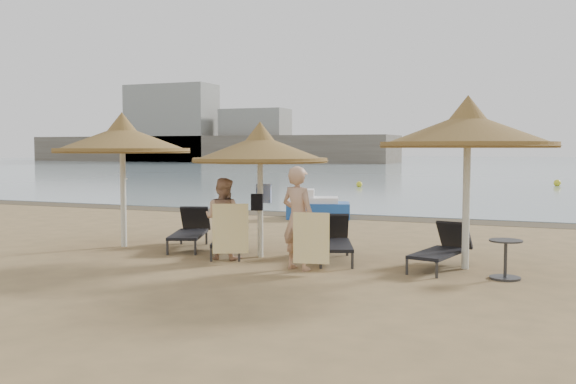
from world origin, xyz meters
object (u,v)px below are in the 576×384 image
object	(u,v)px
lounger_near_left	(230,236)
person_right	(298,210)
palapa_center	(260,149)
pedal_boat	(317,207)
palapa_left	(122,140)
lounger_far_left	(190,230)
lounger_near_right	(334,240)
lounger_far_right	(443,248)
side_table	(505,261)
person_left	(223,212)
palapa_right	(468,131)

from	to	relation	value
lounger_near_left	person_right	bearing A→B (deg)	-51.51
palapa_center	pedal_boat	bearing A→B (deg)	100.34
palapa_left	pedal_boat	distance (m)	7.87
lounger_far_left	lounger_near_left	world-z (taller)	lounger_far_left
lounger_near_left	lounger_near_right	world-z (taller)	lounger_near_right
palapa_left	pedal_boat	world-z (taller)	palapa_left
palapa_center	lounger_near_left	size ratio (longest dim) A/B	1.46
lounger_far_right	side_table	bearing A→B (deg)	-17.11
palapa_center	lounger_near_right	world-z (taller)	palapa_center
lounger_near_right	person_left	xyz separation A→B (m)	(-2.10, -0.86, 0.57)
lounger_far_right	side_table	distance (m)	1.34
lounger_far_left	side_table	distance (m)	6.97
person_right	lounger_far_left	bearing A→B (deg)	-8.75
palapa_left	lounger_far_left	size ratio (longest dim) A/B	1.49
palapa_right	lounger_near_right	world-z (taller)	palapa_right
lounger_far_left	lounger_near_left	size ratio (longest dim) A/B	1.07
palapa_right	person_right	size ratio (longest dim) A/B	1.46
lounger_near_left	side_table	distance (m)	5.69
lounger_near_left	person_left	size ratio (longest dim) A/B	1.01
lounger_near_left	palapa_center	bearing A→B (deg)	-31.85
lounger_far_right	side_table	world-z (taller)	lounger_far_right
palapa_center	person_left	world-z (taller)	palapa_center
lounger_near_left	person_left	bearing A→B (deg)	-95.96
person_right	palapa_center	bearing A→B (deg)	-22.12
person_right	palapa_left	bearing A→B (deg)	4.20
lounger_near_left	person_right	size ratio (longest dim) A/B	0.87
palapa_right	side_table	xyz separation A→B (m)	(0.76, -0.70, -2.26)
lounger_near_left	person_right	xyz separation A→B (m)	(2.02, -1.16, 0.75)
palapa_left	person_left	size ratio (longest dim) A/B	1.61
palapa_left	person_left	xyz separation A→B (m)	(2.89, -0.61, -1.49)
person_right	pedal_boat	size ratio (longest dim) A/B	0.99
lounger_far_left	person_left	bearing A→B (deg)	-58.08
lounger_far_left	palapa_left	bearing A→B (deg)	178.19
palapa_center	person_right	xyz separation A→B (m)	(1.24, -1.02, -1.12)
side_table	palapa_right	bearing A→B (deg)	137.12
person_left	pedal_boat	distance (m)	7.94
palapa_right	person_left	bearing A→B (deg)	-170.69
lounger_far_left	lounger_far_right	distance (m)	5.74
palapa_left	lounger_near_left	size ratio (longest dim) A/B	1.60
person_left	palapa_right	bearing A→B (deg)	-170.80
lounger_far_left	person_right	world-z (taller)	person_right
lounger_near_right	person_right	xyz separation A→B (m)	(-0.27, -1.35, 0.73)
palapa_left	lounger_near_right	distance (m)	5.40
lounger_far_left	lounger_near_right	world-z (taller)	lounger_far_left
palapa_left	pedal_boat	xyz separation A→B (m)	(2.14, 7.27, -2.11)
lounger_far_right	person_left	bearing A→B (deg)	-158.06
palapa_center	person_left	size ratio (longest dim) A/B	1.47
palapa_left	person_left	world-z (taller)	palapa_left
palapa_center	lounger_near_right	xyz separation A→B (m)	(1.50, 0.33, -1.84)
palapa_center	lounger_near_left	world-z (taller)	palapa_center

